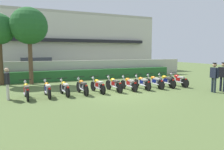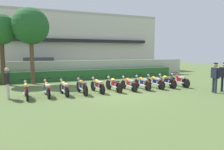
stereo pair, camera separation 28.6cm
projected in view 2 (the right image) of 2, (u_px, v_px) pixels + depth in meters
The scene contains 21 objects.
ground at pixel (117, 93), 11.99m from camera, with size 60.00×60.00×0.00m, color #566B38.
building at pixel (68, 43), 26.31m from camera, with size 22.14×6.50×7.03m.
compound_wall at pixel (85, 69), 18.61m from camera, with size 21.03×0.30×1.64m, color #BCB7A8.
hedge_row at pixel (88, 74), 18.01m from camera, with size 16.82×0.70×0.87m, color #28602D.
parked_car at pixel (40, 67), 19.82m from camera, with size 4.58×2.25×1.89m.
tree_near_inspector at pixel (1, 30), 14.73m from camera, with size 2.19×2.19×5.12m.
tree_far_side at pixel (31, 27), 15.02m from camera, with size 2.66×2.66×5.61m.
motorcycle_in_row_0 at pixel (26, 90), 10.55m from camera, with size 0.60×1.84×0.96m.
motorcycle_in_row_1 at pixel (47, 89), 11.02m from camera, with size 0.60×1.86×0.94m.
motorcycle_in_row_2 at pixel (64, 88), 11.34m from camera, with size 0.60×1.76×0.94m.
motorcycle_in_row_3 at pixel (82, 86), 11.66m from camera, with size 0.60×1.89×0.97m.
motorcycle_in_row_4 at pixel (97, 85), 12.11m from camera, with size 0.60×1.84×0.95m.
motorcycle_in_row_5 at pixel (114, 84), 12.48m from camera, with size 0.60×1.93×0.97m.
motorcycle_in_row_6 at pixel (129, 83), 12.80m from camera, with size 0.60×1.88×0.94m.
motorcycle_in_row_7 at pixel (142, 83), 13.16m from camera, with size 0.60×1.88×0.95m.
motorcycle_in_row_8 at pixel (155, 82), 13.57m from camera, with size 0.60×1.93×0.95m.
motorcycle_in_row_9 at pixel (166, 81), 13.88m from camera, with size 0.60×1.88×0.96m.
motorcycle_in_row_10 at pixel (179, 80), 14.20m from camera, with size 0.60×1.93×0.98m.
inspector_person at pixel (7, 81), 10.36m from camera, with size 0.22×0.66×1.61m.
officer_0 at pixel (215, 75), 11.96m from camera, with size 0.32×0.68×1.76m.
officer_1 at pixel (224, 74), 12.24m from camera, with size 0.25×0.70×1.77m.
Camera 2 is at (-4.70, -10.83, 2.38)m, focal length 32.96 mm.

